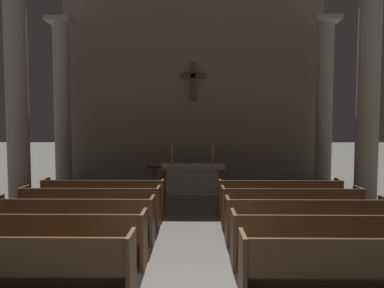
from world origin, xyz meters
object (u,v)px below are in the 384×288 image
Objects in this scene: pew_left_row_1 at (15,267)px; altar at (192,178)px; pew_left_row_4 at (91,207)px; candlestick_left at (172,158)px; pew_right_row_2 at (328,240)px; lectern at (154,184)px; candlestick_right at (213,158)px; column_left_third at (62,108)px; pew_right_row_5 at (279,197)px; column_left_second at (17,102)px; pew_right_row_1 at (360,269)px; pew_left_row_5 at (104,197)px; column_right_third at (324,108)px; pew_left_row_3 at (74,220)px; pew_right_row_3 at (306,221)px; column_right_second at (368,102)px; pew_right_row_4 at (291,207)px.

altar reaches higher than pew_left_row_1.
pew_left_row_4 is 4.70× the size of candlestick_left.
pew_right_row_2 is 2.78× the size of lectern.
pew_right_row_2 is at bearing -74.91° from candlestick_right.
column_left_third is 5.34× the size of lectern.
pew_left_row_1 and pew_right_row_5 have the same top height.
pew_right_row_2 is at bearing -54.03° from lectern.
column_left_third is (0.00, 3.07, 0.00)m from column_left_second.
pew_left_row_1 is at bearing -166.66° from pew_right_row_2.
candlestick_right reaches higher than pew_left_row_1.
pew_right_row_2 is at bearing -25.38° from pew_left_row_4.
pew_right_row_2 is 6.47m from altar.
candlestick_right is (-1.63, 7.14, 0.75)m from pew_right_row_1.
lectern is (1.14, 1.53, 0.07)m from pew_left_row_5.
pew_left_row_4 is 1.00× the size of pew_right_row_5.
column_left_second reaches higher than pew_left_row_1.
pew_left_row_5 is 0.52× the size of column_left_third.
lectern is at bearing -163.23° from column_right_third.
pew_left_row_3 is at bearing 154.62° from pew_right_row_1.
altar is at bearing 115.26° from pew_right_row_3.
pew_left_row_3 and pew_right_row_3 have the same top height.
pew_right_row_1 is at bearing -117.11° from column_right_second.
candlestick_left is (-5.41, 2.50, -1.77)m from column_right_second.
pew_left_row_5 is 4.70× the size of candlestick_right.
pew_right_row_2 is at bearing -109.78° from column_right_third.
pew_right_row_2 is 5.98m from lectern.
candlestick_left is at bearing -8.16° from column_left_third.
pew_right_row_4 is at bearing 90.00° from pew_right_row_1.
pew_right_row_3 is at bearing -58.46° from candlestick_left.
candlestick_right is 0.59× the size of lectern.
pew_left_row_1 is 1.00× the size of pew_left_row_4.
column_right_second is (2.38, 4.65, 2.52)m from pew_right_row_1.
pew_left_row_4 is at bearing -147.95° from column_right_third.
pew_left_row_1 is 7.51m from altar.
column_left_third is at bearing 171.84° from candlestick_left.
pew_left_row_4 is at bearing 180.00° from pew_right_row_4.
pew_right_row_5 is (0.00, 1.10, 0.00)m from pew_right_row_4.
pew_right_row_4 is 3.71m from column_right_second.
pew_right_row_5 is (0.00, 4.42, 0.00)m from pew_right_row_1.
pew_left_row_3 and pew_right_row_2 have the same top height.
column_right_second reaches higher than pew_left_row_3.
lectern is at bearing 20.20° from column_left_second.
altar is (2.33, 7.14, 0.06)m from pew_left_row_1.
pew_right_row_2 is (0.00, 1.10, 0.00)m from pew_right_row_1.
column_right_second is (2.38, 3.54, 2.52)m from pew_right_row_2.
pew_right_row_4 is at bearing -66.97° from candlestick_right.
column_right_second is at bearing 0.00° from column_left_second.
lectern is (-5.89, -1.77, -2.45)m from column_right_third.
pew_left_row_3 is (0.00, 2.21, 0.00)m from pew_left_row_1.
pew_right_row_3 is at bearing -46.76° from lectern.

